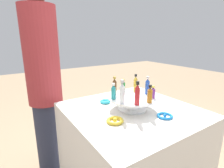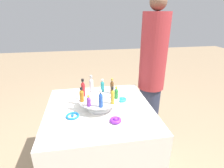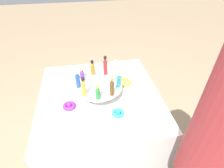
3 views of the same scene
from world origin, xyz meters
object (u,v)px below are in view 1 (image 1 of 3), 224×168
bottle_purple (153,93)px  bottle_clear (122,93)px  bottle_red (137,94)px  ribbon_bow_purple (145,98)px  ribbon_bow_teal (105,101)px  ribbon_bow_blue (165,116)px  bottle_brown (115,86)px  bottle_gold (136,84)px  person_figure (45,87)px  bottle_amber (150,95)px  bottle_green (123,86)px  display_stand (132,102)px  bottle_teal (113,92)px  bottle_blue (147,86)px  ribbon_bow_gold (115,121)px

bottle_purple → bottle_clear: bottle_clear is taller
bottle_red → ribbon_bow_purple: (0.28, 0.22, -0.14)m
ribbon_bow_teal → ribbon_bow_blue: 0.47m
bottle_brown → ribbon_bow_teal: bearing=103.5°
bottle_gold → person_figure: bearing=136.2°
bottle_clear → bottle_amber: bearing=-28.4°
bottle_purple → bottle_green: bearing=111.6°
display_stand → ribbon_bow_teal: size_ratio=3.98×
bottle_gold → bottle_purple: bearing=-88.4°
bottle_green → bottle_clear: (-0.15, -0.19, 0.02)m
bottle_purple → person_figure: 0.90m
bottle_brown → bottle_teal: (-0.06, -0.07, -0.01)m
bottle_purple → bottle_teal: 0.27m
bottle_green → person_figure: size_ratio=0.06×
person_figure → bottle_brown: bearing=0.9°
ribbon_bow_teal → bottle_red: bearing=-85.0°
bottle_purple → bottle_gold: bearing=91.6°
bottle_brown → bottle_purple: bearing=-48.4°
ribbon_bow_purple → display_stand: bearing=-155.9°
bottle_teal → bottle_amber: size_ratio=0.96×
bottle_blue → ribbon_bow_teal: (-0.23, 0.21, -0.14)m
bottle_purple → bottle_teal: bottle_teal is taller
ribbon_bow_blue → person_figure: person_figure is taller
bottle_purple → bottle_blue: size_ratio=0.65×
bottle_purple → bottle_green: 0.24m
bottle_green → ribbon_bow_blue: bottle_green is taller
bottle_gold → bottle_amber: bottle_gold is taller
display_stand → bottle_amber: bearing=-78.4°
bottle_blue → person_figure: 0.85m
bottle_gold → bottle_clear: bearing=-148.4°
bottle_purple → bottle_teal: size_ratio=0.77×
bottle_brown → bottle_clear: (-0.06, -0.17, 0.01)m
bottle_purple → bottle_blue: (0.03, 0.09, 0.02)m
display_stand → ribbon_bow_teal: display_stand is taller
bottle_green → ribbon_bow_gold: bearing=-135.1°
bottle_brown → bottle_teal: 0.10m
bottle_gold → ribbon_bow_blue: (-0.01, -0.30, -0.14)m
bottle_purple → person_figure: (-0.56, 0.71, -0.04)m
bottle_gold → bottle_brown: 0.18m
bottle_red → person_figure: person_figure is taller
ribbon_bow_teal → ribbon_bow_gold: bearing=-110.9°
bottle_green → ribbon_bow_gold: bottle_green is taller
ribbon_bow_teal → ribbon_bow_blue: bearing=-65.9°
bottle_blue → bottle_green: 0.18m
bottle_teal → bottle_green: bearing=31.6°
bottle_blue → bottle_red: (-0.20, -0.13, 0.01)m
bottle_clear → person_figure: (-0.32, 0.67, -0.07)m
bottle_purple → ribbon_bow_teal: (-0.20, 0.30, -0.12)m
display_stand → bottle_green: bottle_green is taller
bottle_amber → ribbon_bow_blue: bearing=-48.8°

